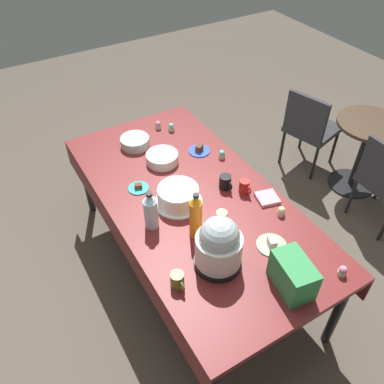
# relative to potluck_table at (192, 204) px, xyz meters

# --- Properties ---
(ground) EXTENTS (9.00, 9.00, 0.00)m
(ground) POSITION_rel_potluck_table_xyz_m (0.00, 0.00, -0.69)
(ground) COLOR brown
(potluck_table) EXTENTS (2.20, 1.10, 0.75)m
(potluck_table) POSITION_rel_potluck_table_xyz_m (0.00, 0.00, 0.00)
(potluck_table) COLOR maroon
(potluck_table) RESTS_ON ground
(frosted_layer_cake) EXTENTS (0.33, 0.33, 0.13)m
(frosted_layer_cake) POSITION_rel_potluck_table_xyz_m (-0.00, -0.11, 0.12)
(frosted_layer_cake) COLOR silver
(frosted_layer_cake) RESTS_ON potluck_table
(slow_cooker) EXTENTS (0.28, 0.28, 0.35)m
(slow_cooker) POSITION_rel_potluck_table_xyz_m (0.56, -0.16, 0.23)
(slow_cooker) COLOR black
(slow_cooker) RESTS_ON potluck_table
(glass_salad_bowl) EXTENTS (0.23, 0.23, 0.07)m
(glass_salad_bowl) POSITION_rel_potluck_table_xyz_m (-0.75, -0.08, 0.10)
(glass_salad_bowl) COLOR #B2C6BC
(glass_salad_bowl) RESTS_ON potluck_table
(ceramic_snack_bowl) EXTENTS (0.24, 0.24, 0.07)m
(ceramic_snack_bowl) POSITION_rel_potluck_table_xyz_m (-0.45, 0.01, 0.10)
(ceramic_snack_bowl) COLOR silver
(ceramic_snack_bowl) RESTS_ON potluck_table
(dessert_plate_cobalt) EXTENTS (0.17, 0.17, 0.06)m
(dessert_plate_cobalt) POSITION_rel_potluck_table_xyz_m (-0.43, 0.32, 0.08)
(dessert_plate_cobalt) COLOR #2D4CB2
(dessert_plate_cobalt) RESTS_ON potluck_table
(dessert_plate_teal) EXTENTS (0.15, 0.15, 0.04)m
(dessert_plate_teal) POSITION_rel_potluck_table_xyz_m (-0.27, -0.28, 0.07)
(dessert_plate_teal) COLOR teal
(dessert_plate_teal) RESTS_ON potluck_table
(dessert_plate_sage) EXTENTS (0.19, 0.19, 0.06)m
(dessert_plate_sage) POSITION_rel_potluck_table_xyz_m (0.61, 0.20, 0.08)
(dessert_plate_sage) COLOR #8CA87F
(dessert_plate_sage) RESTS_ON potluck_table
(cupcake_berry) EXTENTS (0.05, 0.05, 0.07)m
(cupcake_berry) POSITION_rel_potluck_table_xyz_m (-0.79, 0.27, 0.09)
(cupcake_berry) COLOR beige
(cupcake_berry) RESTS_ON potluck_table
(cupcake_vanilla) EXTENTS (0.05, 0.05, 0.07)m
(cupcake_vanilla) POSITION_rel_potluck_table_xyz_m (0.44, 0.42, 0.09)
(cupcake_vanilla) COLOR beige
(cupcake_vanilla) RESTS_ON potluck_table
(cupcake_mint) EXTENTS (0.05, 0.05, 0.07)m
(cupcake_mint) POSITION_rel_potluck_table_xyz_m (-0.88, 0.19, 0.09)
(cupcake_mint) COLOR beige
(cupcake_mint) RESTS_ON potluck_table
(cupcake_rose) EXTENTS (0.05, 0.05, 0.07)m
(cupcake_rose) POSITION_rel_potluck_table_xyz_m (0.98, 0.40, 0.09)
(cupcake_rose) COLOR beige
(cupcake_rose) RESTS_ON potluck_table
(cupcake_lemon) EXTENTS (0.05, 0.05, 0.07)m
(cupcake_lemon) POSITION_rel_potluck_table_xyz_m (-0.27, 0.42, 0.09)
(cupcake_lemon) COLOR beige
(cupcake_lemon) RESTS_ON potluck_table
(soda_bottle_orange_juice) EXTENTS (0.08, 0.08, 0.34)m
(soda_bottle_orange_juice) POSITION_rel_potluck_table_xyz_m (0.30, -0.15, 0.22)
(soda_bottle_orange_juice) COLOR orange
(soda_bottle_orange_juice) RESTS_ON potluck_table
(soda_bottle_water) EXTENTS (0.09, 0.09, 0.28)m
(soda_bottle_water) POSITION_rel_potluck_table_xyz_m (0.09, -0.35, 0.19)
(soda_bottle_water) COLOR silver
(soda_bottle_water) RESTS_ON potluck_table
(coffee_mug_olive) EXTENTS (0.12, 0.08, 0.09)m
(coffee_mug_olive) POSITION_rel_potluck_table_xyz_m (0.57, -0.43, 0.11)
(coffee_mug_olive) COLOR olive
(coffee_mug_olive) RESTS_ON potluck_table
(coffee_mug_tan) EXTENTS (0.11, 0.07, 0.08)m
(coffee_mug_tan) POSITION_rel_potluck_table_xyz_m (0.29, 0.05, 0.10)
(coffee_mug_tan) COLOR tan
(coffee_mug_tan) RESTS_ON potluck_table
(coffee_mug_red) EXTENTS (0.11, 0.07, 0.10)m
(coffee_mug_red) POSITION_rel_potluck_table_xyz_m (0.14, 0.34, 0.11)
(coffee_mug_red) COLOR #B2231E
(coffee_mug_red) RESTS_ON potluck_table
(coffee_mug_black) EXTENTS (0.13, 0.08, 0.10)m
(coffee_mug_black) POSITION_rel_potluck_table_xyz_m (0.03, 0.25, 0.11)
(coffee_mug_black) COLOR black
(coffee_mug_black) RESTS_ON potluck_table
(soda_carton) EXTENTS (0.28, 0.20, 0.20)m
(soda_carton) POSITION_rel_potluck_table_xyz_m (0.89, 0.10, 0.16)
(soda_carton) COLOR #338C4C
(soda_carton) RESTS_ON potluck_table
(paper_napkin_stack) EXTENTS (0.17, 0.17, 0.02)m
(paper_napkin_stack) POSITION_rel_potluck_table_xyz_m (0.28, 0.43, 0.07)
(paper_napkin_stack) COLOR pink
(paper_napkin_stack) RESTS_ON potluck_table
(maroon_chair_left) EXTENTS (0.54, 0.54, 0.85)m
(maroon_chair_left) POSITION_rel_potluck_table_xyz_m (-0.53, 1.64, -0.20)
(maroon_chair_left) COLOR #333338
(maroon_chair_left) RESTS_ON ground
(round_cafe_table) EXTENTS (0.60, 0.60, 0.72)m
(round_cafe_table) POSITION_rel_potluck_table_xyz_m (-0.05, 1.86, -0.19)
(round_cafe_table) COLOR #473323
(round_cafe_table) RESTS_ON ground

